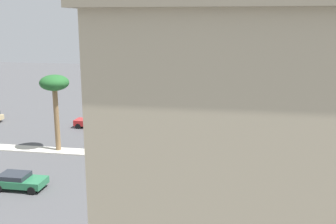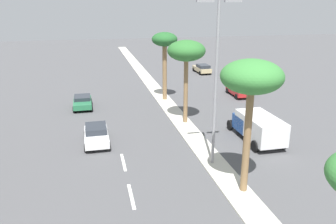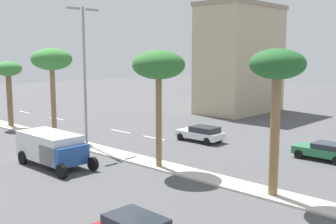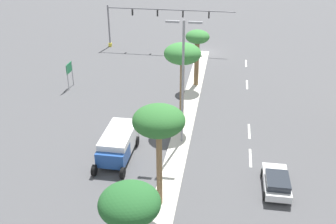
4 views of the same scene
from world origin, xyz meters
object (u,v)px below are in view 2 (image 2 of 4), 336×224
object	(u,v)px
sedan_tan_front	(202,68)
sedan_white_left	(96,134)
palm_tree_right	(252,80)
sedan_red_right	(239,90)
box_truck	(257,126)
street_lamp_rear	(216,73)
palm_tree_front	(165,43)
palm_tree_near	(186,52)
sedan_green_inboard	(83,102)

from	to	relation	value
sedan_tan_front	sedan_white_left	xyz separation A→B (m)	(-17.51, -25.77, -0.04)
palm_tree_right	sedan_red_right	distance (m)	23.28
palm_tree_right	box_truck	bearing A→B (deg)	58.04
palm_tree_right	box_truck	distance (m)	10.18
street_lamp_rear	sedan_red_right	xyz separation A→B (m)	(9.47, 16.69, -5.69)
palm_tree_right	street_lamp_rear	xyz separation A→B (m)	(-0.54, 3.93, -0.39)
sedan_red_right	box_truck	bearing A→B (deg)	-108.32
palm_tree_front	box_truck	size ratio (longest dim) A/B	1.25
sedan_red_right	palm_tree_near	bearing A→B (deg)	-138.45
palm_tree_right	sedan_tan_front	size ratio (longest dim) A/B	1.73
street_lamp_rear	sedan_tan_front	world-z (taller)	street_lamp_rear
sedan_green_inboard	sedan_tan_front	bearing A→B (deg)	39.71
palm_tree_right	sedan_green_inboard	world-z (taller)	palm_tree_right
sedan_tan_front	sedan_white_left	distance (m)	31.15
sedan_white_left	box_truck	distance (m)	13.11
street_lamp_rear	box_truck	world-z (taller)	street_lamp_rear
palm_tree_right	palm_tree_front	world-z (taller)	palm_tree_right
street_lamp_rear	sedan_green_inboard	distance (m)	19.18
palm_tree_right	street_lamp_rear	size ratio (longest dim) A/B	0.72
sedan_green_inboard	sedan_white_left	distance (m)	10.29
palm_tree_near	box_truck	xyz separation A→B (m)	(4.57, -5.43, -5.41)
palm_tree_right	sedan_red_right	world-z (taller)	palm_tree_right
palm_tree_near	box_truck	bearing A→B (deg)	-49.90
palm_tree_near	palm_tree_front	world-z (taller)	palm_tree_front
palm_tree_right	sedan_tan_front	bearing A→B (deg)	75.52
sedan_green_inboard	sedan_white_left	bearing A→B (deg)	-83.30
sedan_green_inboard	sedan_red_right	size ratio (longest dim) A/B	0.92
box_truck	sedan_tan_front	bearing A→B (deg)	80.65
street_lamp_rear	box_truck	xyz separation A→B (m)	(5.03, 3.27, -5.23)
sedan_green_inboard	box_truck	distance (m)	18.92
sedan_green_inboard	palm_tree_front	bearing A→B (deg)	6.55
street_lamp_rear	sedan_white_left	world-z (taller)	street_lamp_rear
sedan_green_inboard	sedan_tan_front	size ratio (longest dim) A/B	0.86
palm_tree_right	palm_tree_front	bearing A→B (deg)	90.71
sedan_tan_front	sedan_white_left	bearing A→B (deg)	-124.20
street_lamp_rear	sedan_red_right	distance (m)	20.02
palm_tree_near	sedan_white_left	size ratio (longest dim) A/B	1.84
sedan_green_inboard	sedan_white_left	size ratio (longest dim) A/B	0.95
palm_tree_near	sedan_white_left	xyz separation A→B (m)	(-8.30, -3.03, -5.93)
street_lamp_rear	palm_tree_front	bearing A→B (deg)	89.05
palm_tree_front	sedan_tan_front	size ratio (longest dim) A/B	1.69
street_lamp_rear	sedan_red_right	bearing A→B (deg)	60.42
sedan_red_right	sedan_white_left	size ratio (longest dim) A/B	1.03
palm_tree_right	palm_tree_front	distance (m)	20.90
palm_tree_right	palm_tree_front	size ratio (longest dim) A/B	1.03
sedan_white_left	palm_tree_near	bearing A→B (deg)	20.03
sedan_red_right	sedan_white_left	bearing A→B (deg)	-147.54
palm_tree_near	sedan_red_right	xyz separation A→B (m)	(9.02, 7.99, -5.87)
palm_tree_right	palm_tree_near	distance (m)	12.63
sedan_green_inboard	palm_tree_right	bearing A→B (deg)	-64.20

